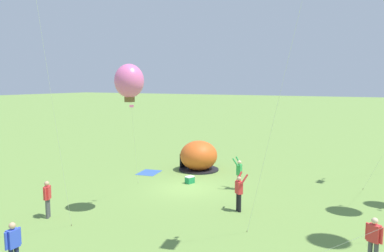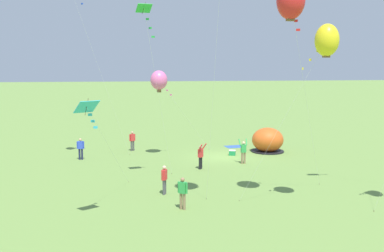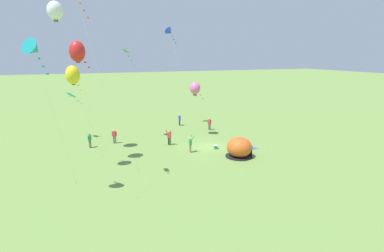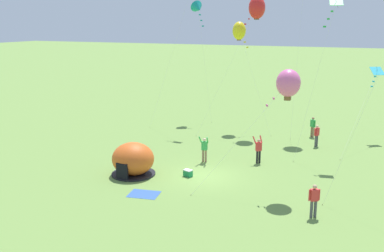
{
  "view_description": "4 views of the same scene",
  "coord_description": "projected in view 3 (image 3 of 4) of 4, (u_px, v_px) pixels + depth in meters",
  "views": [
    {
      "loc": [
        18.91,
        10.1,
        6.22
      ],
      "look_at": [
        2.48,
        1.5,
        4.02
      ],
      "focal_mm": 35.0,
      "sensor_mm": 36.0,
      "label": 1
    },
    {
      "loc": [
        7.23,
        35.36,
        7.64
      ],
      "look_at": [
        3.1,
        4.55,
        3.24
      ],
      "focal_mm": 42.0,
      "sensor_mm": 36.0,
      "label": 2
    },
    {
      "loc": [
        -30.14,
        14.04,
        10.45
      ],
      "look_at": [
        -1.91,
        2.84,
        3.16
      ],
      "focal_mm": 28.0,
      "sensor_mm": 36.0,
      "label": 3
    },
    {
      "loc": [
        9.99,
        -25.06,
        9.61
      ],
      "look_at": [
        -0.94,
        0.17,
        3.15
      ],
      "focal_mm": 42.0,
      "sensor_mm": 36.0,
      "label": 4
    }
  ],
  "objects": [
    {
      "name": "kite_white",
      "position": [
        55.0,
        11.0,
        28.68
      ],
      "size": [
        1.47,
        4.58,
        15.42
      ],
      "color": "silver",
      "rests_on": "ground"
    },
    {
      "name": "popup_tent",
      "position": [
        239.0,
        148.0,
        31.14
      ],
      "size": [
        2.81,
        2.81,
        2.1
      ],
      "color": "#D8591E",
      "rests_on": "ground"
    },
    {
      "name": "person_with_toddler",
      "position": [
        169.0,
        137.0,
        35.21
      ],
      "size": [
        0.69,
        0.71,
        1.89
      ],
      "color": "black",
      "rests_on": "ground"
    },
    {
      "name": "kite_teal",
      "position": [
        34.0,
        49.0,
        19.81
      ],
      "size": [
        3.1,
        2.67,
        11.52
      ],
      "color": "silver",
      "rests_on": "ground"
    },
    {
      "name": "kite_red",
      "position": [
        77.0,
        52.0,
        26.83
      ],
      "size": [
        4.51,
        5.04,
        11.65
      ],
      "color": "silver",
      "rests_on": "ground"
    },
    {
      "name": "kite_yellow",
      "position": [
        73.0,
        75.0,
        25.54
      ],
      "size": [
        4.37,
        2.82,
        9.54
      ],
      "color": "silver",
      "rests_on": "ground"
    },
    {
      "name": "kite_orange",
      "position": [
        79.0,
        4.0,
        21.17
      ],
      "size": [
        4.05,
        3.39,
        14.85
      ],
      "color": "silver",
      "rests_on": "ground"
    },
    {
      "name": "person_center_field",
      "position": [
        114.0,
        136.0,
        35.85
      ],
      "size": [
        0.37,
        0.55,
        1.72
      ],
      "color": "#4C4C51",
      "rests_on": "ground"
    },
    {
      "name": "ground_plane",
      "position": [
        209.0,
        147.0,
        34.72
      ],
      "size": [
        300.0,
        300.0,
        0.0
      ],
      "primitive_type": "plane",
      "color": "olive"
    },
    {
      "name": "picnic_blanket",
      "position": [
        249.0,
        148.0,
        34.39
      ],
      "size": [
        1.9,
        1.57,
        0.01
      ],
      "primitive_type": "cube",
      "rotation": [
        0.0,
        0.0,
        0.17
      ],
      "color": "#3359A5",
      "rests_on": "ground"
    },
    {
      "name": "person_near_tent",
      "position": [
        180.0,
        119.0,
        44.88
      ],
      "size": [
        0.59,
        0.25,
        1.72
      ],
      "color": "#1E2347",
      "rests_on": "ground"
    },
    {
      "name": "kite_green",
      "position": [
        127.0,
        54.0,
        35.2
      ],
      "size": [
        2.36,
        3.24,
        11.21
      ],
      "color": "silver",
      "rests_on": "ground"
    },
    {
      "name": "kite_blue",
      "position": [
        170.0,
        32.0,
        41.84
      ],
      "size": [
        5.01,
        3.39,
        14.18
      ],
      "color": "silver",
      "rests_on": "ground"
    },
    {
      "name": "kite_pink",
      "position": [
        195.0,
        88.0,
        37.98
      ],
      "size": [
        5.27,
        3.63,
        7.03
      ],
      "color": "silver",
      "rests_on": "ground"
    },
    {
      "name": "cooler_box",
      "position": [
        216.0,
        147.0,
        33.96
      ],
      "size": [
        0.62,
        0.51,
        0.44
      ],
      "color": "#1E8C4C",
      "rests_on": "ground"
    },
    {
      "name": "kite_cyan",
      "position": [
        73.0,
        96.0,
        36.71
      ],
      "size": [
        2.4,
        8.09,
        6.01
      ],
      "color": "silver",
      "rests_on": "ground"
    },
    {
      "name": "person_arms_raised",
      "position": [
        190.0,
        144.0,
        32.52
      ],
      "size": [
        0.68,
        0.48,
        1.89
      ],
      "color": "#8C7251",
      "rests_on": "ground"
    },
    {
      "name": "person_far_back",
      "position": [
        90.0,
        140.0,
        34.15
      ],
      "size": [
        0.49,
        0.42,
        1.72
      ],
      "color": "#8C7251",
      "rests_on": "ground"
    },
    {
      "name": "person_strolling",
      "position": [
        210.0,
        123.0,
        42.3
      ],
      "size": [
        0.52,
        0.4,
        1.72
      ],
      "color": "#4C4C51",
      "rests_on": "ground"
    }
  ]
}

